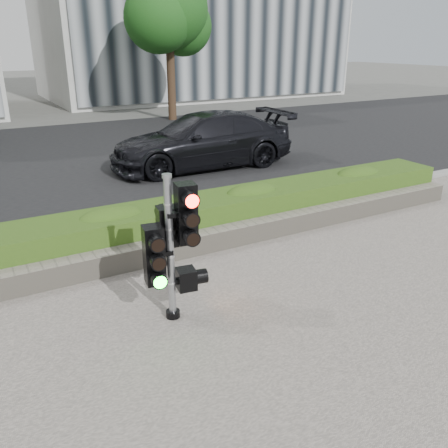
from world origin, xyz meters
name	(u,v)px	position (x,y,z in m)	size (l,w,h in m)	color
ground	(258,305)	(0.00, 0.00, 0.00)	(120.00, 120.00, 0.00)	#51514C
sidewalk	(407,426)	(0.00, -2.50, 0.01)	(16.00, 11.00, 0.03)	#9E9389
road	(80,157)	(0.00, 10.00, 0.01)	(60.00, 13.00, 0.02)	black
curb	(167,227)	(0.00, 3.15, 0.06)	(60.00, 0.25, 0.12)	gray
stone_wall	(196,243)	(0.00, 1.90, 0.20)	(12.00, 0.32, 0.34)	gray
hedge	(180,221)	(0.00, 2.55, 0.37)	(12.00, 1.00, 0.68)	#5D8C2B
tree_right	(168,12)	(5.48, 15.55, 4.48)	(4.10, 3.58, 6.53)	black
traffic_signal	(171,241)	(-1.12, 0.28, 1.08)	(0.68, 0.52, 1.89)	black
car_dark	(202,140)	(2.75, 7.10, 0.77)	(2.09, 5.14, 1.49)	black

